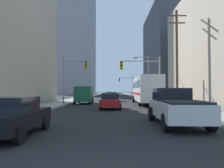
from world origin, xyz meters
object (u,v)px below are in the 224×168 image
(cargo_van_green, at_px, (84,94))
(pickup_truck_white, at_px, (175,107))
(sedan_navy, at_px, (111,96))
(traffic_signal_near_left, at_px, (74,72))
(sedan_black, at_px, (12,116))
(city_bus, at_px, (146,89))
(sedan_red, at_px, (111,101))
(traffic_signal_near_right, at_px, (142,72))
(traffic_signal_far_right, at_px, (127,82))

(cargo_van_green, bearing_deg, pickup_truck_white, -67.45)
(pickup_truck_white, height_order, sedan_navy, pickup_truck_white)
(traffic_signal_near_left, bearing_deg, cargo_van_green, 65.19)
(sedan_black, bearing_deg, city_bus, 66.50)
(cargo_van_green, distance_m, sedan_red, 8.89)
(sedan_navy, bearing_deg, traffic_signal_near_right, -65.79)
(sedan_black, bearing_deg, pickup_truck_white, 20.64)
(city_bus, bearing_deg, sedan_red, -123.08)
(city_bus, bearing_deg, traffic_signal_near_right, -126.64)
(sedan_red, height_order, sedan_navy, same)
(city_bus, height_order, traffic_signal_near_right, traffic_signal_near_right)
(city_bus, bearing_deg, cargo_van_green, 170.38)
(traffic_signal_near_left, distance_m, traffic_signal_far_right, 36.83)
(city_bus, relative_size, sedan_black, 2.75)
(city_bus, height_order, sedan_navy, city_bus)
(city_bus, xyz_separation_m, traffic_signal_near_left, (-9.03, -0.78, 2.08))
(cargo_van_green, distance_m, traffic_signal_near_right, 8.25)
(pickup_truck_white, bearing_deg, traffic_signal_far_right, 89.25)
(traffic_signal_near_left, bearing_deg, city_bus, 4.97)
(traffic_signal_far_right, bearing_deg, traffic_signal_near_left, -103.83)
(city_bus, distance_m, cargo_van_green, 8.17)
(sedan_navy, bearing_deg, sedan_red, -89.53)
(traffic_signal_near_right, bearing_deg, sedan_navy, 114.21)
(pickup_truck_white, distance_m, traffic_signal_far_right, 50.92)
(sedan_red, height_order, traffic_signal_near_left, traffic_signal_near_left)
(sedan_red, bearing_deg, city_bus, 56.92)
(pickup_truck_white, xyz_separation_m, traffic_signal_far_right, (0.67, 50.82, 3.13))
(sedan_navy, relative_size, traffic_signal_near_left, 0.71)
(sedan_red, relative_size, sedan_navy, 1.00)
(traffic_signal_near_right, distance_m, traffic_signal_far_right, 35.76)
(city_bus, bearing_deg, traffic_signal_near_left, -175.03)
(city_bus, xyz_separation_m, cargo_van_green, (-8.03, 1.36, -0.64))
(cargo_van_green, xyz_separation_m, sedan_navy, (3.54, 6.56, -0.52))
(sedan_black, distance_m, traffic_signal_near_right, 19.55)
(pickup_truck_white, xyz_separation_m, sedan_red, (-3.49, 9.12, -0.16))
(city_bus, relative_size, traffic_signal_near_right, 1.93)
(sedan_red, bearing_deg, traffic_signal_near_left, 128.07)
(pickup_truck_white, xyz_separation_m, sedan_navy, (-3.61, 23.77, -0.16))
(sedan_black, relative_size, traffic_signal_near_left, 0.70)
(sedan_red, xyz_separation_m, traffic_signal_near_left, (-4.65, 5.94, 3.24))
(pickup_truck_white, distance_m, sedan_red, 9.77)
(cargo_van_green, bearing_deg, sedan_black, -90.08)
(cargo_van_green, relative_size, traffic_signal_far_right, 0.88)
(sedan_navy, xyz_separation_m, traffic_signal_near_right, (3.92, -8.71, 3.33))
(city_bus, bearing_deg, traffic_signal_far_right, 90.36)
(sedan_red, height_order, traffic_signal_far_right, traffic_signal_far_right)
(cargo_van_green, relative_size, sedan_red, 1.24)
(sedan_navy, distance_m, traffic_signal_near_left, 10.34)
(traffic_signal_near_right, bearing_deg, city_bus, 53.36)
(pickup_truck_white, relative_size, sedan_red, 1.29)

